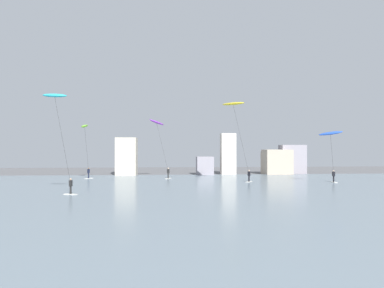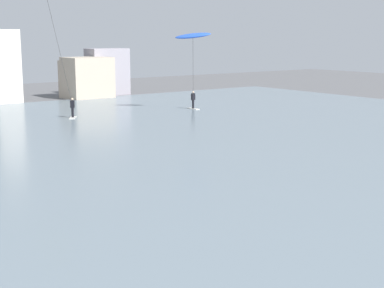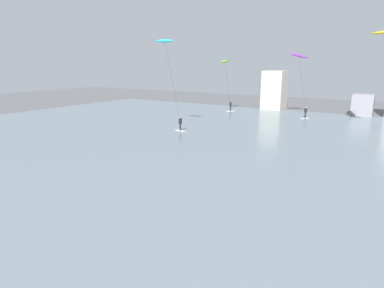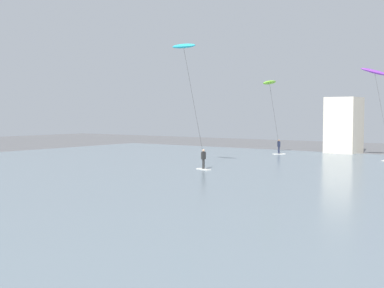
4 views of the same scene
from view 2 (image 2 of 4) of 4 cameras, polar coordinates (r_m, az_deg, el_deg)
water_bay at (r=33.31m, az=-16.63°, el=-1.47°), size 84.00×52.00×0.10m
far_shore_buildings at (r=61.28m, az=-17.82°, el=6.33°), size 34.30×5.68×7.35m
kitesurfer_blue at (r=51.32m, az=0.10°, el=9.96°), size 2.99×3.64×7.10m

